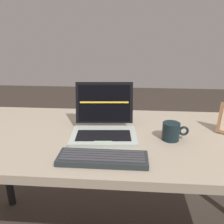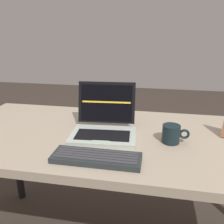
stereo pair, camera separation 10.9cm
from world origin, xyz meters
name	(u,v)px [view 1 (the left image)]	position (x,y,z in m)	size (l,w,h in m)	color
desk	(116,147)	(0.00, 0.00, 0.66)	(1.65, 0.74, 0.72)	tan
laptop_front	(104,125)	(-0.06, 0.00, 0.77)	(0.32, 0.28, 0.23)	#B2BEB5
external_keyboard	(103,158)	(-0.03, -0.25, 0.74)	(0.35, 0.11, 0.03)	#242B2C
coffee_mug	(171,131)	(0.26, -0.04, 0.76)	(0.12, 0.08, 0.08)	black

